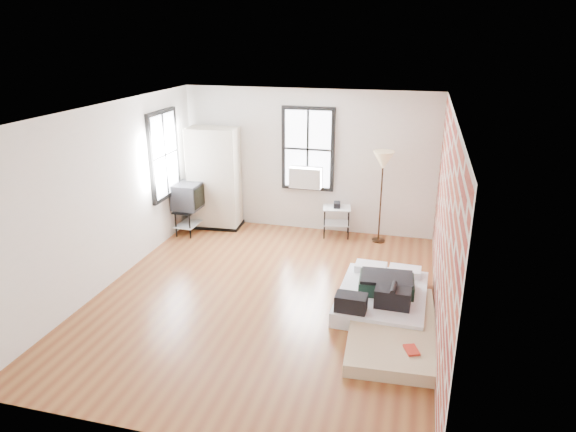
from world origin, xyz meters
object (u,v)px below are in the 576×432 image
(wardrobe, at_px, (214,178))
(tv_stand, at_px, (188,198))
(mattress_main, at_px, (382,296))
(mattress_bare, at_px, (391,317))
(floor_lamp, at_px, (383,165))
(side_table, at_px, (337,213))

(wardrobe, bearing_deg, tv_stand, -131.14)
(mattress_main, height_order, mattress_bare, mattress_main)
(mattress_main, relative_size, floor_lamp, 0.98)
(mattress_main, xyz_separation_m, mattress_bare, (0.17, -0.53, -0.01))
(wardrobe, xyz_separation_m, floor_lamp, (3.32, 0.00, 0.49))
(tv_stand, bearing_deg, floor_lamp, 8.68)
(mattress_bare, distance_m, side_table, 3.35)
(floor_lamp, xyz_separation_m, tv_stand, (-3.69, -0.48, -0.78))
(wardrobe, relative_size, side_table, 2.93)
(side_table, height_order, floor_lamp, floor_lamp)
(wardrobe, height_order, side_table, wardrobe)
(wardrobe, height_order, floor_lamp, wardrobe)
(mattress_bare, distance_m, floor_lamp, 3.34)
(side_table, distance_m, floor_lamp, 1.33)
(mattress_bare, height_order, wardrobe, wardrobe)
(mattress_bare, xyz_separation_m, tv_stand, (-4.13, 2.53, 0.59))
(mattress_main, height_order, side_table, side_table)
(mattress_bare, relative_size, side_table, 3.14)
(mattress_main, relative_size, side_table, 2.47)
(mattress_main, height_order, floor_lamp, floor_lamp)
(wardrobe, bearing_deg, mattress_bare, -42.43)
(mattress_main, distance_m, wardrobe, 4.45)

